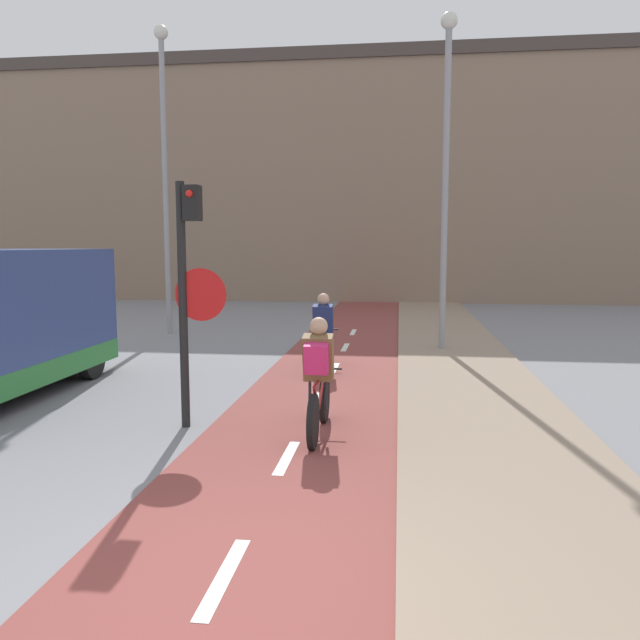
% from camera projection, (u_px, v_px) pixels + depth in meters
% --- Properties ---
extents(ground_plane, '(120.00, 120.00, 0.00)m').
position_uv_depth(ground_plane, '(202.00, 622.00, 3.90)').
color(ground_plane, gray).
extents(bike_lane, '(2.41, 60.00, 0.02)m').
position_uv_depth(bike_lane, '(202.00, 620.00, 3.91)').
color(bike_lane, brown).
rests_on(bike_lane, ground_plane).
extents(building_row_background, '(60.00, 5.20, 10.15)m').
position_uv_depth(building_row_background, '(373.00, 182.00, 27.40)').
color(building_row_background, '#89705B').
rests_on(building_row_background, ground_plane).
extents(traffic_light_pole, '(0.67, 0.25, 3.13)m').
position_uv_depth(traffic_light_pole, '(189.00, 277.00, 7.86)').
color(traffic_light_pole, black).
rests_on(traffic_light_pole, ground_plane).
extents(street_lamp_far, '(0.36, 0.36, 7.87)m').
position_uv_depth(street_lamp_far, '(164.00, 152.00, 16.12)').
color(street_lamp_far, gray).
rests_on(street_lamp_far, ground_plane).
extents(street_lamp_sidewalk, '(0.36, 0.36, 7.23)m').
position_uv_depth(street_lamp_sidewalk, '(446.00, 150.00, 13.44)').
color(street_lamp_sidewalk, gray).
rests_on(street_lamp_sidewalk, ground_plane).
extents(cyclist_near, '(0.46, 1.76, 1.48)m').
position_uv_depth(cyclist_near, '(319.00, 380.00, 7.61)').
color(cyclist_near, black).
rests_on(cyclist_near, ground_plane).
extents(cyclist_far, '(0.46, 1.73, 1.46)m').
position_uv_depth(cyclist_far, '(323.00, 336.00, 11.56)').
color(cyclist_far, black).
rests_on(cyclist_far, ground_plane).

